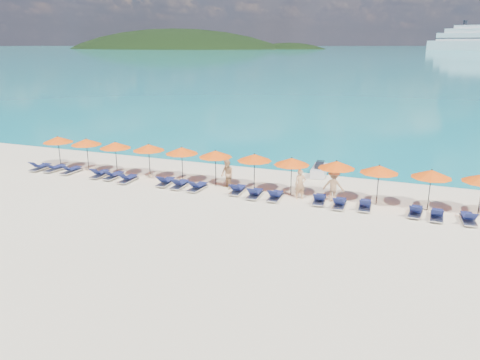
% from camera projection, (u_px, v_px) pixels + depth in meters
% --- Properties ---
extents(ground, '(1400.00, 1400.00, 0.00)m').
position_uv_depth(ground, '(219.00, 218.00, 23.98)').
color(ground, beige).
extents(sea, '(1600.00, 1300.00, 0.01)m').
position_uv_depth(sea, '(419.00, 49.00, 614.46)').
color(sea, '#1FA9B2').
rests_on(sea, ground).
extents(headland_main, '(374.00, 242.00, 126.50)m').
position_uv_depth(headland_main, '(175.00, 78.00, 621.33)').
color(headland_main, black).
rests_on(headland_main, ground).
extents(headland_small, '(162.00, 126.00, 85.50)m').
position_uv_depth(headland_small, '(288.00, 78.00, 586.65)').
color(headland_small, black).
rests_on(headland_small, ground).
extents(jetski, '(1.08, 2.49, 0.87)m').
position_uv_depth(jetski, '(319.00, 170.00, 31.54)').
color(jetski, silver).
rests_on(jetski, ground).
extents(beachgoer_a, '(0.75, 0.66, 1.74)m').
position_uv_depth(beachgoer_a, '(300.00, 184.00, 26.65)').
color(beachgoer_a, tan).
rests_on(beachgoer_a, ground).
extents(beachgoer_b, '(1.02, 0.94, 1.82)m').
position_uv_depth(beachgoer_b, '(227.00, 174.00, 28.50)').
color(beachgoer_b, tan).
rests_on(beachgoer_b, ground).
extents(beachgoer_c, '(1.20, 0.57, 1.85)m').
position_uv_depth(beachgoer_c, '(334.00, 186.00, 26.22)').
color(beachgoer_c, tan).
rests_on(beachgoer_c, ground).
extents(umbrella_0, '(2.10, 2.10, 2.28)m').
position_uv_depth(umbrella_0, '(58.00, 139.00, 33.18)').
color(umbrella_0, black).
rests_on(umbrella_0, ground).
extents(umbrella_1, '(2.10, 2.10, 2.28)m').
position_uv_depth(umbrella_1, '(86.00, 142.00, 32.38)').
color(umbrella_1, black).
rests_on(umbrella_1, ground).
extents(umbrella_2, '(2.10, 2.10, 2.28)m').
position_uv_depth(umbrella_2, '(115.00, 145.00, 31.35)').
color(umbrella_2, black).
rests_on(umbrella_2, ground).
extents(umbrella_3, '(2.10, 2.10, 2.28)m').
position_uv_depth(umbrella_3, '(149.00, 147.00, 30.68)').
color(umbrella_3, black).
rests_on(umbrella_3, ground).
extents(umbrella_4, '(2.10, 2.10, 2.28)m').
position_uv_depth(umbrella_4, '(182.00, 150.00, 29.82)').
color(umbrella_4, black).
rests_on(umbrella_4, ground).
extents(umbrella_5, '(2.10, 2.10, 2.28)m').
position_uv_depth(umbrella_5, '(215.00, 154.00, 28.92)').
color(umbrella_5, black).
rests_on(umbrella_5, ground).
extents(umbrella_6, '(2.10, 2.10, 2.28)m').
position_uv_depth(umbrella_6, '(254.00, 157.00, 28.02)').
color(umbrella_6, black).
rests_on(umbrella_6, ground).
extents(umbrella_7, '(2.10, 2.10, 2.28)m').
position_uv_depth(umbrella_7, '(292.00, 161.00, 27.09)').
color(umbrella_7, black).
rests_on(umbrella_7, ground).
extents(umbrella_8, '(2.10, 2.10, 2.28)m').
position_uv_depth(umbrella_8, '(337.00, 165.00, 26.38)').
color(umbrella_8, black).
rests_on(umbrella_8, ground).
extents(umbrella_9, '(2.10, 2.10, 2.28)m').
position_uv_depth(umbrella_9, '(379.00, 169.00, 25.45)').
color(umbrella_9, black).
rests_on(umbrella_9, ground).
extents(umbrella_10, '(2.10, 2.10, 2.28)m').
position_uv_depth(umbrella_10, '(432.00, 174.00, 24.56)').
color(umbrella_10, black).
rests_on(umbrella_10, ground).
extents(lounger_0, '(0.63, 1.70, 0.66)m').
position_uv_depth(lounger_0, '(40.00, 167.00, 32.83)').
color(lounger_0, silver).
rests_on(lounger_0, ground).
extents(lounger_1, '(0.79, 1.75, 0.66)m').
position_uv_depth(lounger_1, '(55.00, 168.00, 32.55)').
color(lounger_1, silver).
rests_on(lounger_1, ground).
extents(lounger_2, '(0.69, 1.72, 0.66)m').
position_uv_depth(lounger_2, '(71.00, 170.00, 32.06)').
color(lounger_2, silver).
rests_on(lounger_2, ground).
extents(lounger_3, '(0.71, 1.73, 0.66)m').
position_uv_depth(lounger_3, '(100.00, 174.00, 31.15)').
color(lounger_3, silver).
rests_on(lounger_3, ground).
extents(lounger_4, '(0.74, 1.74, 0.66)m').
position_uv_depth(lounger_4, '(113.00, 175.00, 30.76)').
color(lounger_4, silver).
rests_on(lounger_4, ground).
extents(lounger_5, '(0.64, 1.71, 0.66)m').
position_uv_depth(lounger_5, '(128.00, 179.00, 30.04)').
color(lounger_5, silver).
rests_on(lounger_5, ground).
extents(lounger_6, '(0.70, 1.73, 0.66)m').
position_uv_depth(lounger_6, '(166.00, 182.00, 29.39)').
color(lounger_6, silver).
rests_on(lounger_6, ground).
extents(lounger_7, '(0.68, 1.72, 0.66)m').
position_uv_depth(lounger_7, '(180.00, 184.00, 28.86)').
color(lounger_7, silver).
rests_on(lounger_7, ground).
extents(lounger_8, '(0.77, 1.75, 0.66)m').
position_uv_depth(lounger_8, '(197.00, 187.00, 28.37)').
color(lounger_8, silver).
rests_on(lounger_8, ground).
extents(lounger_9, '(0.66, 1.72, 0.66)m').
position_uv_depth(lounger_9, '(238.00, 190.00, 27.80)').
color(lounger_9, silver).
rests_on(lounger_9, ground).
extents(lounger_10, '(0.70, 1.73, 0.66)m').
position_uv_depth(lounger_10, '(255.00, 194.00, 27.07)').
color(lounger_10, silver).
rests_on(lounger_10, ground).
extents(lounger_11, '(0.68, 1.72, 0.66)m').
position_uv_depth(lounger_11, '(275.00, 196.00, 26.70)').
color(lounger_11, silver).
rests_on(lounger_11, ground).
extents(lounger_12, '(0.76, 1.74, 0.66)m').
position_uv_depth(lounger_12, '(320.00, 199.00, 26.10)').
color(lounger_12, silver).
rests_on(lounger_12, ground).
extents(lounger_13, '(0.67, 1.72, 0.66)m').
position_uv_depth(lounger_13, '(339.00, 203.00, 25.45)').
color(lounger_13, silver).
rests_on(lounger_13, ground).
extents(lounger_14, '(0.71, 1.73, 0.66)m').
position_uv_depth(lounger_14, '(365.00, 205.00, 25.16)').
color(lounger_14, silver).
rests_on(lounger_14, ground).
extents(lounger_15, '(0.78, 1.75, 0.66)m').
position_uv_depth(lounger_15, '(416.00, 211.00, 24.24)').
color(lounger_15, silver).
rests_on(lounger_15, ground).
extents(lounger_16, '(0.67, 1.72, 0.66)m').
position_uv_depth(lounger_16, '(437.00, 215.00, 23.74)').
color(lounger_16, silver).
rests_on(lounger_16, ground).
extents(lounger_17, '(0.77, 1.75, 0.66)m').
position_uv_depth(lounger_17, '(468.00, 218.00, 23.28)').
color(lounger_17, silver).
rests_on(lounger_17, ground).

